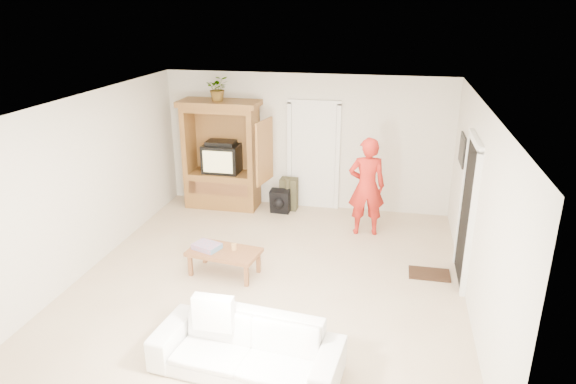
% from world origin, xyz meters
% --- Properties ---
extents(floor, '(6.00, 6.00, 0.00)m').
position_xyz_m(floor, '(0.00, 0.00, 0.00)').
color(floor, tan).
rests_on(floor, ground).
extents(ceiling, '(6.00, 6.00, 0.00)m').
position_xyz_m(ceiling, '(0.00, 0.00, 2.60)').
color(ceiling, white).
rests_on(ceiling, floor).
extents(wall_back, '(5.50, 0.00, 5.50)m').
position_xyz_m(wall_back, '(0.00, 3.00, 1.30)').
color(wall_back, silver).
rests_on(wall_back, floor).
extents(wall_front, '(5.50, 0.00, 5.50)m').
position_xyz_m(wall_front, '(0.00, -3.00, 1.30)').
color(wall_front, silver).
rests_on(wall_front, floor).
extents(wall_left, '(0.00, 6.00, 6.00)m').
position_xyz_m(wall_left, '(-2.75, 0.00, 1.30)').
color(wall_left, silver).
rests_on(wall_left, floor).
extents(wall_right, '(0.00, 6.00, 6.00)m').
position_xyz_m(wall_right, '(2.75, 0.00, 1.30)').
color(wall_right, silver).
rests_on(wall_right, floor).
extents(armoire, '(1.82, 1.14, 2.10)m').
position_xyz_m(armoire, '(-1.58, 2.66, 0.91)').
color(armoire, brown).
rests_on(armoire, floor).
extents(door_back, '(0.85, 0.05, 2.04)m').
position_xyz_m(door_back, '(0.15, 2.97, 1.02)').
color(door_back, white).
rests_on(door_back, floor).
extents(doorway_right, '(0.05, 0.90, 2.04)m').
position_xyz_m(doorway_right, '(2.73, 0.60, 1.02)').
color(doorway_right, black).
rests_on(doorway_right, floor).
extents(framed_picture, '(0.03, 0.60, 0.48)m').
position_xyz_m(framed_picture, '(2.73, 1.90, 1.60)').
color(framed_picture, black).
rests_on(framed_picture, wall_right).
extents(doormat, '(0.60, 0.40, 0.02)m').
position_xyz_m(doormat, '(2.30, 0.60, 0.01)').
color(doormat, '#382316').
rests_on(doormat, floor).
extents(plant, '(0.51, 0.48, 0.46)m').
position_xyz_m(plant, '(-1.60, 2.63, 2.33)').
color(plant, '#4C7238').
rests_on(plant, armoire).
extents(man, '(0.69, 0.51, 1.73)m').
position_xyz_m(man, '(1.25, 1.90, 0.86)').
color(man, red).
rests_on(man, floor).
extents(sofa, '(2.12, 1.01, 0.60)m').
position_xyz_m(sofa, '(0.24, -2.01, 0.30)').
color(sofa, white).
rests_on(sofa, floor).
extents(coffee_table, '(1.11, 0.71, 0.39)m').
position_xyz_m(coffee_table, '(-0.69, 0.00, 0.34)').
color(coffee_table, brown).
rests_on(coffee_table, floor).
extents(towel, '(0.45, 0.39, 0.08)m').
position_xyz_m(towel, '(-0.96, 0.00, 0.43)').
color(towel, '#E14B6C').
rests_on(towel, coffee_table).
extents(candle, '(0.08, 0.08, 0.10)m').
position_xyz_m(candle, '(-0.55, 0.05, 0.44)').
color(candle, tan).
rests_on(candle, coffee_table).
extents(backpack_black, '(0.38, 0.23, 0.45)m').
position_xyz_m(backpack_black, '(-0.41, 2.51, 0.23)').
color(backpack_black, black).
rests_on(backpack_black, floor).
extents(backpack_olive, '(0.34, 0.25, 0.63)m').
position_xyz_m(backpack_olive, '(-0.28, 2.73, 0.31)').
color(backpack_olive, '#47442B').
rests_on(backpack_olive, floor).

